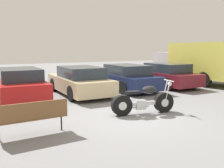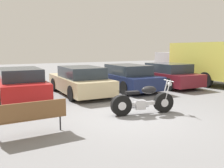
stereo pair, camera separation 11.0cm
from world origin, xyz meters
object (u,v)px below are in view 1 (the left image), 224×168
at_px(parked_car_red, 19,84).
at_px(parked_car_maroon, 165,75).
at_px(park_bench, 32,115).
at_px(motorcycle, 143,101).
at_px(delivery_truck, 200,61).
at_px(parked_car_champagne, 79,81).
at_px(parked_car_navy, 125,78).

relative_size(parked_car_red, parked_car_maroon, 1.00).
relative_size(parked_car_red, park_bench, 2.57).
height_order(motorcycle, parked_car_maroon, parked_car_maroon).
relative_size(parked_car_maroon, park_bench, 2.57).
bearing_deg(delivery_truck, parked_car_red, 178.52).
xyz_separation_m(parked_car_champagne, parked_car_navy, (2.65, 0.20, 0.00)).
xyz_separation_m(parked_car_maroon, delivery_truck, (2.76, -0.07, 0.76)).
bearing_deg(delivery_truck, parked_car_maroon, 178.48).
distance_m(motorcycle, parked_car_maroon, 6.52).
distance_m(parked_car_navy, parked_car_maroon, 2.65).
bearing_deg(parked_car_maroon, park_bench, -149.03).
xyz_separation_m(motorcycle, parked_car_red, (-3.24, 4.71, 0.21)).
bearing_deg(motorcycle, parked_car_champagne, 97.83).
bearing_deg(motorcycle, delivery_truck, 30.77).
bearing_deg(parked_car_red, motorcycle, -55.47).
distance_m(parked_car_red, parked_car_maroon, 7.94).
height_order(parked_car_red, park_bench, parked_car_red).
bearing_deg(parked_car_navy, motorcycle, -114.32).
bearing_deg(delivery_truck, parked_car_navy, 178.95).
relative_size(parked_car_champagne, park_bench, 2.57).
distance_m(parked_car_champagne, delivery_truck, 8.09).
bearing_deg(parked_car_champagne, parked_car_navy, 4.34).
distance_m(motorcycle, delivery_truck, 8.73).
distance_m(parked_car_red, parked_car_navy, 5.30).
bearing_deg(parked_car_champagne, parked_car_red, 171.87).
xyz_separation_m(parked_car_red, parked_car_maroon, (7.94, -0.20, 0.00)).
bearing_deg(parked_car_red, parked_car_maroon, -1.46).
bearing_deg(parked_car_maroon, delivery_truck, -1.52).
height_order(parked_car_navy, park_bench, parked_car_navy).
height_order(parked_car_red, parked_car_navy, same).
bearing_deg(parked_car_red, parked_car_champagne, -8.13).
bearing_deg(parked_car_maroon, parked_car_navy, 179.44).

